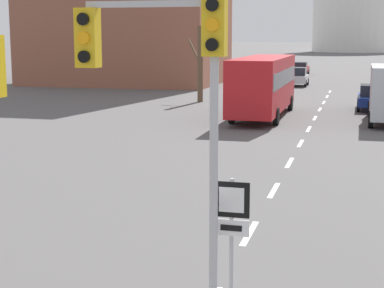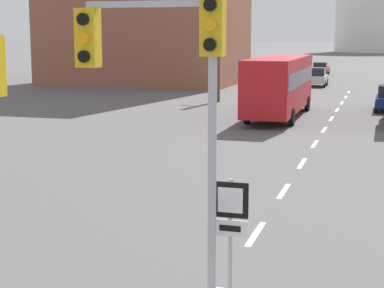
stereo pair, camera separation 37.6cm
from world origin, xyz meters
name	(u,v)px [view 1 (the left image)]	position (x,y,z in m)	size (l,w,h in m)	color
lane_stripe_2	(249,233)	(0.00, 11.07, 0.00)	(0.16, 2.00, 0.01)	silver
lane_stripe_3	(274,190)	(0.00, 15.57, 0.00)	(0.16, 2.00, 0.01)	silver
lane_stripe_4	(290,163)	(0.00, 20.07, 0.00)	(0.16, 2.00, 0.01)	silver
lane_stripe_5	(301,143)	(0.00, 24.57, 0.00)	(0.16, 2.00, 0.01)	silver
lane_stripe_6	(309,129)	(0.00, 29.07, 0.00)	(0.16, 2.00, 0.01)	silver
lane_stripe_7	(315,118)	(0.00, 33.57, 0.00)	(0.16, 2.00, 0.01)	silver
lane_stripe_8	(320,109)	(0.00, 38.07, 0.00)	(0.16, 2.00, 0.01)	silver
lane_stripe_9	(324,102)	(0.00, 42.57, 0.00)	(0.16, 2.00, 0.01)	silver
lane_stripe_10	(327,96)	(0.00, 47.07, 0.00)	(0.16, 2.00, 0.01)	silver
lane_stripe_11	(330,92)	(0.00, 51.57, 0.00)	(0.16, 2.00, 0.01)	silver
traffic_signal_centre_tall	(170,72)	(-0.47, 5.97, 4.19)	(2.48, 0.34, 5.51)	#B2B2B7
route_sign_post	(231,225)	(0.49, 6.25, 1.67)	(0.60, 0.08, 2.45)	#B2B2B7
sedan_near_left	(301,68)	(-4.51, 73.76, 0.80)	(1.84, 4.47, 1.53)	maroon
sedan_near_right	(371,97)	(3.18, 38.63, 0.82)	(1.75, 4.28, 1.62)	navy
sedan_mid_centre	(298,77)	(-3.21, 56.75, 0.87)	(1.82, 3.84, 1.74)	#B7B7BC
city_bus	(263,82)	(-2.99, 33.26, 2.05)	(2.66, 10.80, 3.48)	red
bare_tree_left_near	(200,60)	(-8.64, 40.79, 2.98)	(1.75, 2.23, 6.39)	brown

